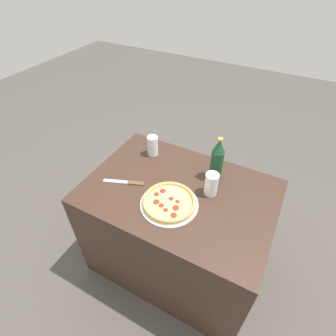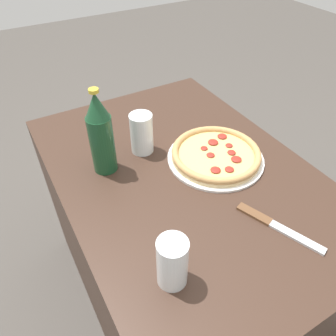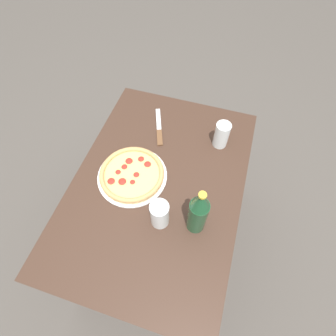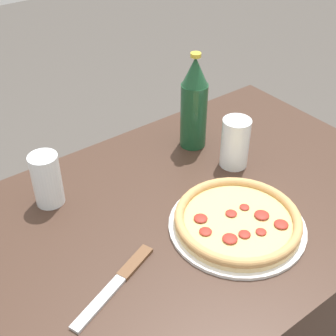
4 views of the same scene
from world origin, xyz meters
name	(u,v)px [view 4 (image 4 of 4)]	position (x,y,z in m)	size (l,w,h in m)	color
table	(197,296)	(0.00, 0.00, 0.36)	(1.04, 0.72, 0.72)	#3D281E
pizza_margherita	(236,222)	(0.00, -0.12, 0.74)	(0.30, 0.30, 0.04)	white
glass_orange_juice	(235,145)	(0.16, 0.06, 0.78)	(0.07, 0.07, 0.13)	white
glass_water	(47,182)	(-0.29, 0.21, 0.77)	(0.07, 0.07, 0.13)	white
beer_bottle	(194,104)	(0.13, 0.20, 0.84)	(0.07, 0.07, 0.27)	#194728
knife	(118,282)	(-0.29, -0.09, 0.72)	(0.23, 0.11, 0.01)	brown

